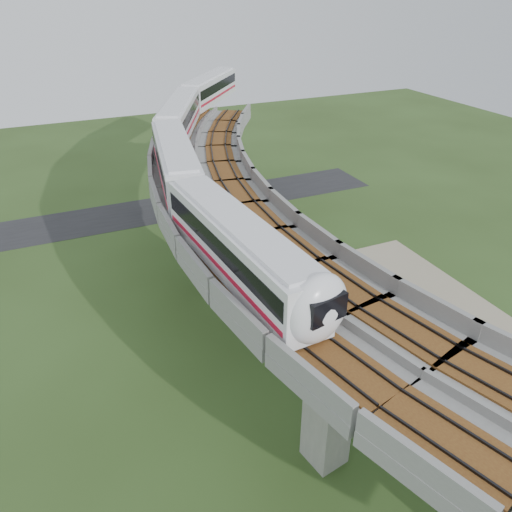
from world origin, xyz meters
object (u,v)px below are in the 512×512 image
(car_red, at_px, (486,349))
(car_dark, at_px, (317,268))
(metro_train, at_px, (200,138))
(car_white, at_px, (421,336))

(car_red, xyz_separation_m, car_dark, (-5.57, 16.06, -0.12))
(metro_train, distance_m, car_dark, 16.88)
(car_dark, bearing_deg, metro_train, 65.23)
(metro_train, bearing_deg, car_white, -63.39)
(metro_train, relative_size, car_white, 14.55)
(metro_train, distance_m, car_white, 26.52)
(car_red, bearing_deg, car_white, 179.94)
(car_white, relative_size, car_dark, 1.11)
(car_white, xyz_separation_m, car_dark, (-2.05, 12.80, -0.16))
(metro_train, xyz_separation_m, car_red, (14.20, -24.59, -11.62))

